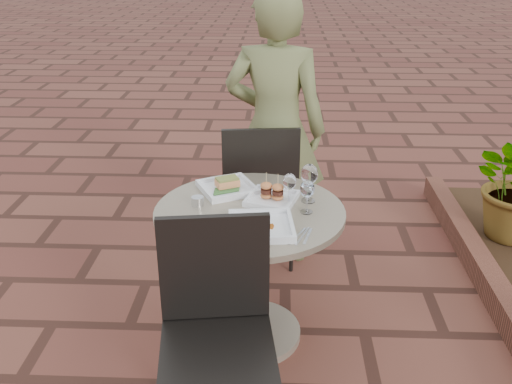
{
  "coord_description": "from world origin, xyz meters",
  "views": [
    {
      "loc": [
        0.37,
        -2.45,
        1.91
      ],
      "look_at": [
        0.26,
        -0.04,
        0.82
      ],
      "focal_mm": 40.0,
      "sensor_mm": 36.0,
      "label": 1
    }
  ],
  "objects_px": {
    "chair_far": "(260,184)",
    "plate_salmon": "(227,187)",
    "plate_tuna": "(261,226)",
    "plate_sliders": "(272,196)",
    "diner": "(275,130)",
    "chair_near": "(216,315)",
    "cafe_table": "(250,255)"
  },
  "relations": [
    {
      "from": "cafe_table",
      "to": "chair_far",
      "type": "distance_m",
      "value": 0.71
    },
    {
      "from": "chair_far",
      "to": "plate_salmon",
      "type": "bearing_deg",
      "value": 67.89
    },
    {
      "from": "diner",
      "to": "plate_salmon",
      "type": "xyz_separation_m",
      "value": [
        -0.23,
        -0.66,
        -0.09
      ]
    },
    {
      "from": "cafe_table",
      "to": "plate_salmon",
      "type": "distance_m",
      "value": 0.36
    },
    {
      "from": "cafe_table",
      "to": "plate_tuna",
      "type": "height_order",
      "value": "plate_tuna"
    },
    {
      "from": "diner",
      "to": "plate_tuna",
      "type": "height_order",
      "value": "diner"
    },
    {
      "from": "cafe_table",
      "to": "chair_near",
      "type": "distance_m",
      "value": 0.59
    },
    {
      "from": "chair_near",
      "to": "plate_sliders",
      "type": "height_order",
      "value": "chair_near"
    },
    {
      "from": "diner",
      "to": "plate_salmon",
      "type": "relative_size",
      "value": 4.92
    },
    {
      "from": "chair_far",
      "to": "plate_sliders",
      "type": "height_order",
      "value": "chair_far"
    },
    {
      "from": "chair_far",
      "to": "diner",
      "type": "distance_m",
      "value": 0.34
    },
    {
      "from": "chair_far",
      "to": "plate_tuna",
      "type": "height_order",
      "value": "chair_far"
    },
    {
      "from": "cafe_table",
      "to": "plate_sliders",
      "type": "bearing_deg",
      "value": 43.46
    },
    {
      "from": "chair_far",
      "to": "plate_tuna",
      "type": "bearing_deg",
      "value": 86.51
    },
    {
      "from": "cafe_table",
      "to": "diner",
      "type": "bearing_deg",
      "value": 82.92
    },
    {
      "from": "plate_salmon",
      "to": "plate_tuna",
      "type": "relative_size",
      "value": 1.11
    },
    {
      "from": "chair_far",
      "to": "plate_salmon",
      "type": "relative_size",
      "value": 2.72
    },
    {
      "from": "plate_salmon",
      "to": "cafe_table",
      "type": "bearing_deg",
      "value": -59.55
    },
    {
      "from": "diner",
      "to": "chair_near",
      "type": "bearing_deg",
      "value": 91.04
    },
    {
      "from": "plate_tuna",
      "to": "plate_salmon",
      "type": "bearing_deg",
      "value": 114.3
    },
    {
      "from": "plate_sliders",
      "to": "plate_tuna",
      "type": "distance_m",
      "value": 0.3
    },
    {
      "from": "chair_far",
      "to": "plate_tuna",
      "type": "xyz_separation_m",
      "value": [
        0.04,
        -0.91,
        0.2
      ]
    },
    {
      "from": "diner",
      "to": "cafe_table",
      "type": "bearing_deg",
      "value": 92.18
    },
    {
      "from": "plate_salmon",
      "to": "plate_tuna",
      "type": "bearing_deg",
      "value": -65.7
    },
    {
      "from": "plate_tuna",
      "to": "chair_far",
      "type": "bearing_deg",
      "value": 92.54
    },
    {
      "from": "cafe_table",
      "to": "chair_near",
      "type": "height_order",
      "value": "chair_near"
    },
    {
      "from": "chair_far",
      "to": "plate_salmon",
      "type": "xyz_separation_m",
      "value": [
        -0.14,
        -0.5,
        0.2
      ]
    },
    {
      "from": "diner",
      "to": "chair_far",
      "type": "bearing_deg",
      "value": 70.07
    },
    {
      "from": "plate_tuna",
      "to": "diner",
      "type": "bearing_deg",
      "value": 87.46
    },
    {
      "from": "plate_sliders",
      "to": "plate_tuna",
      "type": "bearing_deg",
      "value": -98.16
    },
    {
      "from": "chair_far",
      "to": "plate_sliders",
      "type": "bearing_deg",
      "value": 91.64
    },
    {
      "from": "diner",
      "to": "plate_tuna",
      "type": "xyz_separation_m",
      "value": [
        -0.05,
        -1.06,
        -0.09
      ]
    }
  ]
}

